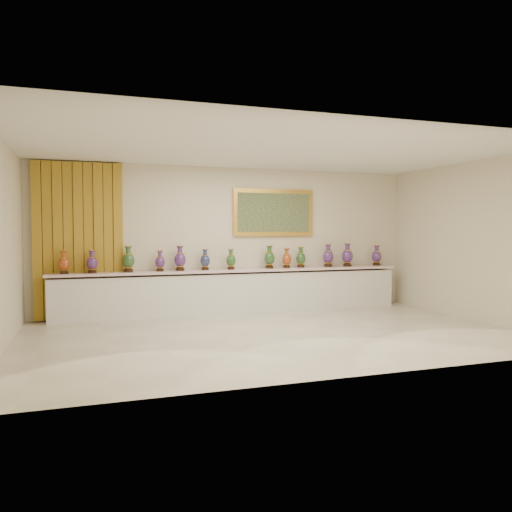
# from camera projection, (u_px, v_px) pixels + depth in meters

# --- Properties ---
(ground) EXTENTS (8.00, 8.00, 0.00)m
(ground) POSITION_uv_depth(u_px,v_px,m) (275.00, 334.00, 8.14)
(ground) COLOR beige
(ground) RESTS_ON ground
(room) EXTENTS (8.00, 8.00, 8.00)m
(room) POSITION_uv_depth(u_px,v_px,m) (113.00, 236.00, 9.60)
(room) COLOR beige
(room) RESTS_ON ground
(counter) EXTENTS (7.28, 0.48, 0.90)m
(counter) POSITION_uv_depth(u_px,v_px,m) (235.00, 292.00, 10.26)
(counter) COLOR white
(counter) RESTS_ON ground
(vase_0) EXTENTS (0.24, 0.24, 0.43)m
(vase_0) POSITION_uv_depth(u_px,v_px,m) (64.00, 263.00, 9.13)
(vase_0) COLOR black
(vase_0) RESTS_ON counter
(vase_1) EXTENTS (0.23, 0.23, 0.43)m
(vase_1) POSITION_uv_depth(u_px,v_px,m) (92.00, 263.00, 9.29)
(vase_1) COLOR black
(vase_1) RESTS_ON counter
(vase_2) EXTENTS (0.31, 0.31, 0.50)m
(vase_2) POSITION_uv_depth(u_px,v_px,m) (128.00, 260.00, 9.55)
(vase_2) COLOR black
(vase_2) RESTS_ON counter
(vase_3) EXTENTS (0.22, 0.22, 0.40)m
(vase_3) POSITION_uv_depth(u_px,v_px,m) (160.00, 262.00, 9.74)
(vase_3) COLOR black
(vase_3) RESTS_ON counter
(vase_4) EXTENTS (0.29, 0.29, 0.50)m
(vase_4) POSITION_uv_depth(u_px,v_px,m) (180.00, 259.00, 9.85)
(vase_4) COLOR black
(vase_4) RESTS_ON counter
(vase_5) EXTENTS (0.26, 0.26, 0.42)m
(vase_5) POSITION_uv_depth(u_px,v_px,m) (205.00, 261.00, 10.04)
(vase_5) COLOR black
(vase_5) RESTS_ON counter
(vase_6) EXTENTS (0.23, 0.23, 0.42)m
(vase_6) POSITION_uv_depth(u_px,v_px,m) (231.00, 260.00, 10.15)
(vase_6) COLOR black
(vase_6) RESTS_ON counter
(vase_7) EXTENTS (0.24, 0.24, 0.48)m
(vase_7) POSITION_uv_depth(u_px,v_px,m) (269.00, 258.00, 10.46)
(vase_7) COLOR black
(vase_7) RESTS_ON counter
(vase_8) EXTENTS (0.24, 0.24, 0.42)m
(vase_8) POSITION_uv_depth(u_px,v_px,m) (287.00, 259.00, 10.57)
(vase_8) COLOR black
(vase_8) RESTS_ON counter
(vase_9) EXTENTS (0.26, 0.26, 0.44)m
(vase_9) POSITION_uv_depth(u_px,v_px,m) (301.00, 258.00, 10.72)
(vase_9) COLOR black
(vase_9) RESTS_ON counter
(vase_10) EXTENTS (0.27, 0.27, 0.50)m
(vase_10) POSITION_uv_depth(u_px,v_px,m) (328.00, 257.00, 10.91)
(vase_10) COLOR black
(vase_10) RESTS_ON counter
(vase_11) EXTENTS (0.30, 0.30, 0.52)m
(vase_11) POSITION_uv_depth(u_px,v_px,m) (347.00, 256.00, 11.01)
(vase_11) COLOR black
(vase_11) RESTS_ON counter
(vase_12) EXTENTS (0.28, 0.28, 0.47)m
(vase_12) POSITION_uv_depth(u_px,v_px,m) (377.00, 256.00, 11.31)
(vase_12) COLOR black
(vase_12) RESTS_ON counter
(label_card) EXTENTS (0.10, 0.06, 0.00)m
(label_card) POSITION_uv_depth(u_px,v_px,m) (115.00, 273.00, 9.34)
(label_card) COLOR white
(label_card) RESTS_ON counter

